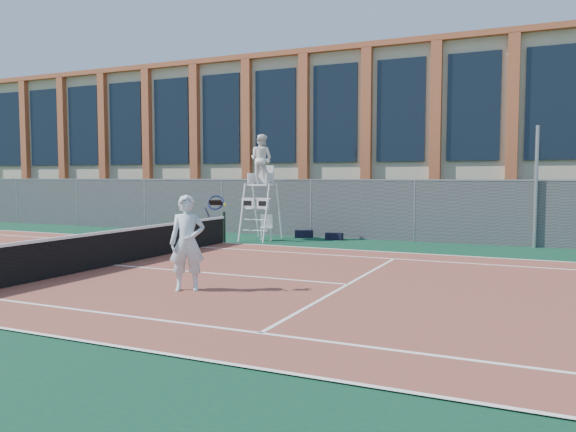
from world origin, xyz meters
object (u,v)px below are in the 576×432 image
at_px(steel_pole, 536,187).
at_px(plastic_chair, 266,225).
at_px(umpire_chair, 261,162).
at_px(tennis_player, 187,243).

relative_size(steel_pole, plastic_chair, 4.24).
distance_m(umpire_chair, plastic_chair, 2.32).
height_order(steel_pole, umpire_chair, steel_pole).
height_order(plastic_chair, tennis_player, tennis_player).
height_order(steel_pole, plastic_chair, steel_pole).
distance_m(steel_pole, plastic_chair, 9.27).
bearing_deg(steel_pole, tennis_player, -120.77).
bearing_deg(tennis_player, steel_pole, 59.23).
distance_m(plastic_chair, tennis_player, 9.31).
bearing_deg(tennis_player, plastic_chair, 106.62).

